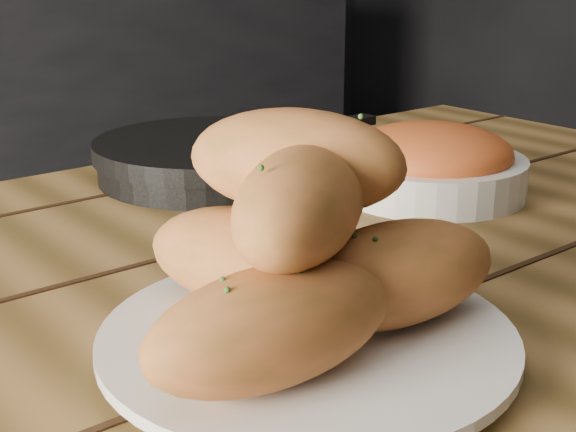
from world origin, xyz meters
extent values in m
cube|color=olive|center=(0.04, 0.02, 0.73)|extent=(1.40, 0.85, 0.04)
cylinder|color=brown|center=(0.69, 0.37, 0.35)|extent=(0.07, 0.07, 0.71)
cylinder|color=white|center=(0.00, -0.09, 0.76)|extent=(0.24, 0.24, 0.01)
cylinder|color=white|center=(0.00, -0.09, 0.76)|extent=(0.27, 0.27, 0.01)
ellipsoid|color=#C56436|center=(-0.06, -0.12, 0.80)|extent=(0.16, 0.08, 0.07)
ellipsoid|color=#C56436|center=(0.05, -0.11, 0.80)|extent=(0.16, 0.09, 0.07)
ellipsoid|color=#C56436|center=(-0.01, -0.03, 0.80)|extent=(0.13, 0.16, 0.07)
ellipsoid|color=#C56436|center=(-0.01, -0.09, 0.86)|extent=(0.17, 0.15, 0.07)
ellipsoid|color=#C56436|center=(0.01, -0.05, 0.87)|extent=(0.14, 0.16, 0.07)
cylinder|color=black|center=(0.19, 0.31, 0.77)|extent=(0.26, 0.26, 0.03)
cylinder|color=black|center=(0.19, 0.31, 0.79)|extent=(0.27, 0.27, 0.02)
cube|color=black|center=(0.38, 0.32, 0.78)|extent=(0.14, 0.03, 0.01)
cylinder|color=white|center=(0.33, 0.11, 0.77)|extent=(0.20, 0.20, 0.04)
ellipsoid|color=#DE4127|center=(0.33, 0.11, 0.80)|extent=(0.17, 0.17, 0.06)
camera|label=1|loc=(-0.30, -0.44, 1.00)|focal=50.00mm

